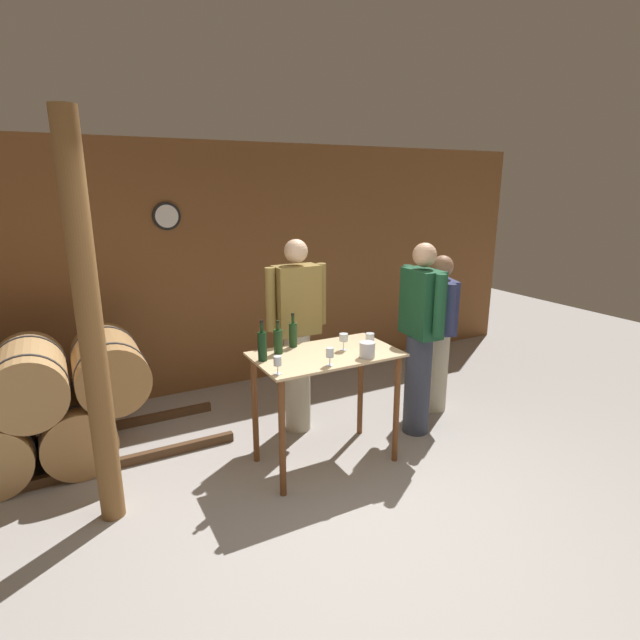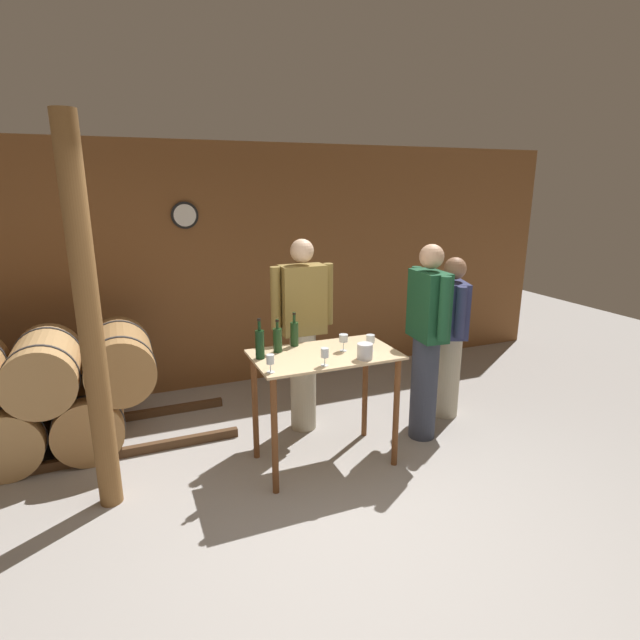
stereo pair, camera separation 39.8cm
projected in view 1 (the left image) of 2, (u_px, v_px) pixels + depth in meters
ground_plane at (359, 529)px, 3.38m from camera, size 14.00×14.00×0.00m
back_wall at (219, 269)px, 5.49m from camera, size 8.40×0.08×2.70m
barrel_rack at (12, 412)px, 3.96m from camera, size 3.66×0.89×1.06m
tasting_table at (326, 376)px, 4.02m from camera, size 1.15×0.67×0.96m
wooden_post at (91, 332)px, 3.17m from camera, size 0.16×0.16×2.70m
wine_bottle_far_left at (262, 345)px, 3.77m from camera, size 0.07×0.07×0.32m
wine_bottle_left at (278, 341)px, 3.94m from camera, size 0.07×0.07×0.27m
wine_bottle_center at (293, 334)px, 4.10m from camera, size 0.07×0.07×0.29m
wine_glass_near_left at (278, 362)px, 3.51m from camera, size 0.06×0.06×0.13m
wine_glass_near_center at (330, 353)px, 3.68m from camera, size 0.06×0.06×0.14m
wine_glass_near_right at (344, 338)px, 4.02m from camera, size 0.07×0.07×0.14m
wine_glass_far_side at (370, 338)px, 4.04m from camera, size 0.07×0.07×0.13m
ice_bucket at (367, 350)px, 3.86m from camera, size 0.12×0.12×0.12m
person_host at (420, 336)px, 4.48m from camera, size 0.25×0.59×1.78m
person_visitor_with_scarf at (438, 331)px, 4.97m from camera, size 0.34×0.56×1.60m
person_visitor_bearded at (297, 332)px, 4.53m from camera, size 0.59×0.24×1.80m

